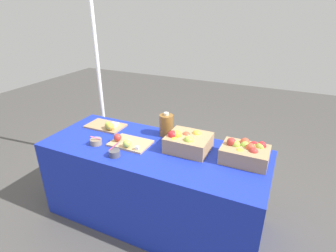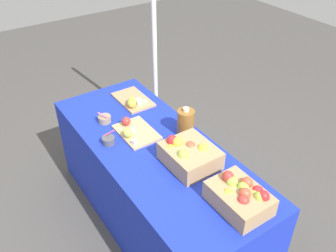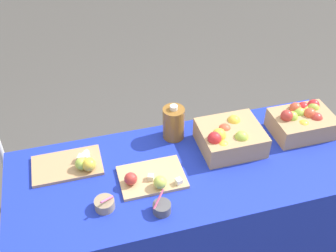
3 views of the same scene
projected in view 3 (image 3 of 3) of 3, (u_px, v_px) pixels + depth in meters
ground_plane at (184, 248)px, 2.67m from camera, size 10.00×10.00×0.00m
table at (185, 212)px, 2.43m from camera, size 1.90×0.76×0.74m
apple_crate_left at (302, 121)px, 2.39m from camera, size 0.35×0.25×0.17m
apple_crate_middle at (230, 137)px, 2.28m from camera, size 0.34×0.30×0.17m
cutting_board_front at (151, 178)px, 2.11m from camera, size 0.34×0.24×0.09m
cutting_board_back at (74, 165)px, 2.18m from camera, size 0.37×0.23×0.09m
sample_bowl_near at (105, 204)px, 1.97m from camera, size 0.10×0.10×0.09m
sample_bowl_mid at (162, 208)px, 1.95m from camera, size 0.09×0.09×0.11m
cider_jug at (174, 123)px, 2.33m from camera, size 0.12×0.12×0.22m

